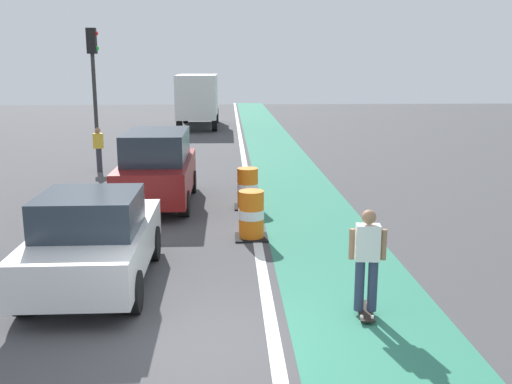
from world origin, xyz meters
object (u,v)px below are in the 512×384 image
object	(u,v)px
skateboarder_on_lane	(367,259)
traffic_barrel_front	(251,215)
pedestrian_crossing	(99,148)
parked_sedan_nearest	(94,240)
traffic_light_corner	(94,74)
delivery_truck_down_block	(198,97)
traffic_barrel_mid	(248,188)
parked_suv_second	(157,167)

from	to	relation	value
skateboarder_on_lane	traffic_barrel_front	size ratio (longest dim) A/B	1.55
skateboarder_on_lane	pedestrian_crossing	bearing A→B (deg)	118.18
pedestrian_crossing	skateboarder_on_lane	bearing A→B (deg)	-61.82
skateboarder_on_lane	parked_sedan_nearest	bearing A→B (deg)	161.72
traffic_light_corner	skateboarder_on_lane	bearing A→B (deg)	-62.48
delivery_truck_down_block	traffic_light_corner	bearing A→B (deg)	-101.69
delivery_truck_down_block	pedestrian_crossing	xyz separation A→B (m)	(-2.85, -15.31, -0.98)
pedestrian_crossing	traffic_light_corner	bearing A→B (deg)	104.13
traffic_barrel_mid	parked_sedan_nearest	bearing A→B (deg)	-117.26
parked_sedan_nearest	parked_suv_second	world-z (taller)	parked_suv_second
skateboarder_on_lane	parked_suv_second	size ratio (longest dim) A/B	0.37
traffic_barrel_front	pedestrian_crossing	size ratio (longest dim) A/B	0.68
traffic_light_corner	parked_sedan_nearest	bearing A→B (deg)	-78.07
delivery_truck_down_block	pedestrian_crossing	distance (m)	15.60
parked_suv_second	traffic_barrel_mid	distance (m)	2.59
traffic_barrel_mid	traffic_barrel_front	bearing A→B (deg)	-90.25
traffic_barrel_mid	pedestrian_crossing	bearing A→B (deg)	132.57
delivery_truck_down_block	traffic_light_corner	size ratio (longest dim) A/B	1.49
skateboarder_on_lane	delivery_truck_down_block	bearing A→B (deg)	98.04
delivery_truck_down_block	parked_suv_second	bearing A→B (deg)	-90.34
parked_sedan_nearest	delivery_truck_down_block	bearing A→B (deg)	88.91
skateboarder_on_lane	traffic_light_corner	xyz separation A→B (m)	(-6.98, 13.39, 2.59)
traffic_barrel_front	pedestrian_crossing	world-z (taller)	pedestrian_crossing
parked_suv_second	traffic_light_corner	world-z (taller)	traffic_light_corner
parked_sedan_nearest	delivery_truck_down_block	size ratio (longest dim) A/B	0.54
parked_sedan_nearest	pedestrian_crossing	size ratio (longest dim) A/B	2.55
parked_sedan_nearest	parked_suv_second	size ratio (longest dim) A/B	0.89
traffic_barrel_mid	pedestrian_crossing	world-z (taller)	pedestrian_crossing
skateboarder_on_lane	traffic_barrel_front	world-z (taller)	skateboarder_on_lane
parked_sedan_nearest	delivery_truck_down_block	distance (m)	26.56
traffic_barrel_mid	pedestrian_crossing	size ratio (longest dim) A/B	0.68
traffic_barrel_front	traffic_light_corner	world-z (taller)	traffic_light_corner
parked_sedan_nearest	traffic_barrel_front	world-z (taller)	parked_sedan_nearest
parked_sedan_nearest	traffic_light_corner	size ratio (longest dim) A/B	0.81
traffic_barrel_front	skateboarder_on_lane	bearing A→B (deg)	-68.83
delivery_truck_down_block	traffic_light_corner	xyz separation A→B (m)	(-3.02, -14.61, 1.65)
traffic_barrel_front	traffic_barrel_mid	size ratio (longest dim) A/B	1.00
skateboarder_on_lane	parked_sedan_nearest	xyz separation A→B (m)	(-4.46, 1.47, -0.08)
skateboarder_on_lane	parked_suv_second	world-z (taller)	parked_suv_second
delivery_truck_down_block	pedestrian_crossing	bearing A→B (deg)	-100.53
parked_suv_second	traffic_light_corner	size ratio (longest dim) A/B	0.90
parked_sedan_nearest	traffic_light_corner	distance (m)	12.47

